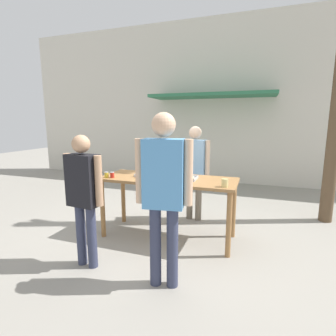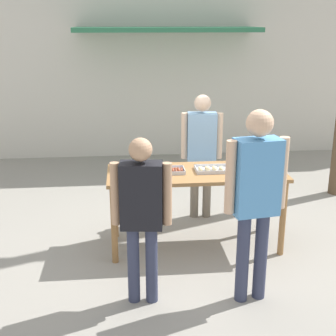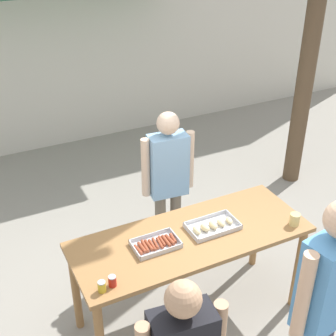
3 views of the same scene
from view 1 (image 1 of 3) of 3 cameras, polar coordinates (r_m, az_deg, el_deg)
ground_plane at (r=4.17m, az=-0.00°, el=-14.64°), size 24.00×24.00×0.00m
building_facade_back at (r=7.67m, az=10.13°, el=13.87°), size 12.00×1.11×4.50m
serving_table at (r=3.90m, az=-0.00°, el=-3.91°), size 2.01×0.77×0.92m
food_tray_sausages at (r=3.99m, az=-4.32°, el=-1.60°), size 0.37×0.24×0.04m
food_tray_buns at (r=3.81m, az=2.90°, el=-2.07°), size 0.43×0.26×0.06m
condiment_jar_mustard at (r=3.99m, az=-13.24°, el=-1.44°), size 0.06×0.06×0.09m
condiment_jar_ketchup at (r=3.97m, az=-12.06°, el=-1.48°), size 0.06×0.06×0.09m
beer_cup at (r=3.42m, az=12.26°, el=-3.19°), size 0.09×0.09×0.11m
person_server_behind_table at (r=4.59m, az=5.82°, el=0.77°), size 0.54×0.24×1.66m
person_customer_holding_hotdog at (r=3.23m, az=-17.88°, el=-4.53°), size 0.54×0.25×1.60m
person_customer_with_cup at (r=2.66m, az=-0.94°, el=-3.81°), size 0.58×0.28×1.84m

